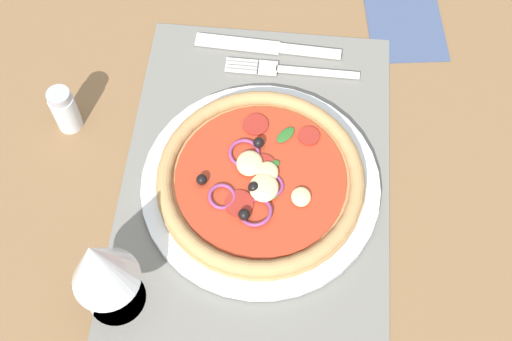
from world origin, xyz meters
TOP-DOWN VIEW (x-y plane):
  - ground_plane at (0.00, 0.00)cm, footprint 190.00×140.00cm
  - placemat at (0.00, 0.00)cm, footprint 46.10×32.54cm
  - plate at (-1.55, -0.65)cm, footprint 28.77×28.77cm
  - pizza at (-1.55, -0.64)cm, footprint 24.87×24.87cm
  - fork at (16.33, -2.21)cm, footprint 2.23×18.01cm
  - knife at (19.92, 0.54)cm, footprint 2.57×20.05cm
  - wine_glass at (-16.81, 13.97)cm, footprint 7.20×7.20cm
  - napkin at (25.35, -18.61)cm, footprint 12.94×11.94cm
  - pepper_shaker at (5.48, 24.49)cm, footprint 3.20×3.20cm

SIDE VIEW (x-z plane):
  - ground_plane at x=0.00cm, z-range -2.40..0.00cm
  - napkin at x=25.35cm, z-range 0.00..0.36cm
  - placemat at x=0.00cm, z-range 0.00..0.40cm
  - fork at x=16.33cm, z-range 0.40..0.84cm
  - knife at x=19.92cm, z-range 0.35..0.96cm
  - plate at x=-1.55cm, z-range 0.40..1.53cm
  - pizza at x=-1.55cm, z-range 1.27..3.96cm
  - pepper_shaker at x=5.48cm, z-range -0.10..6.60cm
  - wine_glass at x=-16.81cm, z-range 2.62..17.52cm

